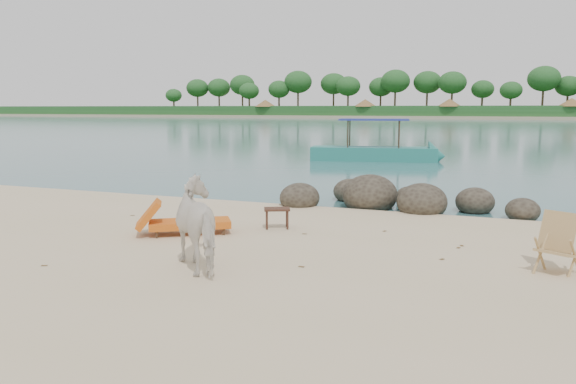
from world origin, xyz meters
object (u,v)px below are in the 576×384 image
(boulders, at_px, (389,199))
(lounge_chair, at_px, (190,220))
(side_table, at_px, (277,220))
(cow, at_px, (203,225))
(deck_chair, at_px, (558,246))
(boat_near, at_px, (374,126))

(boulders, height_order, lounge_chair, boulders)
(boulders, xyz_separation_m, side_table, (-1.64, -3.60, 0.01))
(cow, distance_m, deck_chair, 5.46)
(side_table, xyz_separation_m, deck_chair, (5.23, -1.41, 0.24))
(side_table, relative_size, lounge_chair, 0.27)
(lounge_chair, bearing_deg, boulders, 23.56)
(cow, xyz_separation_m, deck_chair, (5.19, 1.70, -0.26))
(cow, bearing_deg, lounge_chair, -103.29)
(boulders, relative_size, deck_chair, 6.95)
(cow, bearing_deg, side_table, -138.93)
(side_table, distance_m, boat_near, 16.87)
(cow, relative_size, deck_chair, 1.85)
(side_table, relative_size, boat_near, 0.08)
(side_table, xyz_separation_m, lounge_chair, (-1.44, -1.10, 0.09))
(lounge_chair, bearing_deg, boat_near, 57.91)
(boulders, bearing_deg, deck_chair, -54.38)
(deck_chair, bearing_deg, boulders, 154.06)
(lounge_chair, height_order, boat_near, boat_near)
(boulders, height_order, boat_near, boat_near)
(lounge_chair, bearing_deg, cow, -86.87)
(boulders, xyz_separation_m, boat_near, (-3.43, 13.11, 1.46))
(boulders, height_order, deck_chair, deck_chair)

